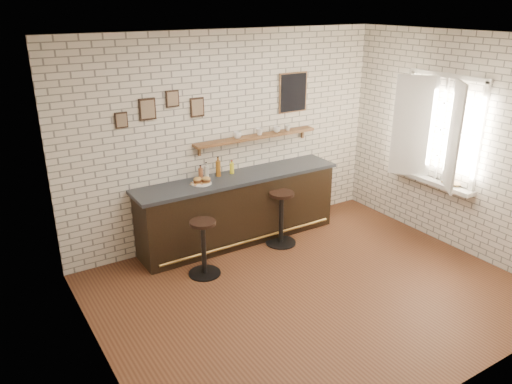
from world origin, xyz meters
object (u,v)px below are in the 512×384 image
Objects in this scene: bar_counter at (239,208)px; bar_stool_right at (281,216)px; bitters_bottle_brown at (201,174)px; shelf_cup_a at (237,135)px; book_upper at (446,182)px; condiment_bottle_yellow at (232,168)px; ciabatta_sandwich at (202,180)px; bitters_bottle_white at (207,172)px; sandwich_plate at (201,183)px; bitters_bottle_amber at (218,168)px; bar_stool_left at (204,246)px; shelf_cup_d at (288,128)px; book_lower at (448,184)px; shelf_cup_c at (277,129)px; shelf_cup_b at (259,132)px.

bar_counter is 3.86× the size of bar_stool_right.
bitters_bottle_brown is 0.77m from shelf_cup_a.
bar_counter is 0.80m from bitters_bottle_brown.
condiment_bottle_yellow is at bearing -173.71° from book_upper.
book_upper is (2.43, -1.81, -0.13)m from condiment_bottle_yellow.
ciabatta_sandwich is 1.10× the size of bitters_bottle_white.
sandwich_plate is 0.97× the size of bitters_bottle_amber.
bitters_bottle_brown is at bearing 64.74° from sandwich_plate.
bar_stool_right reaches higher than bar_stool_left.
shelf_cup_d reaches higher than condiment_bottle_yellow.
shelf_cup_a reaches higher than bitters_bottle_white.
bar_stool_left is 3.51m from book_lower.
bitters_bottle_amber is 3.24m from book_lower.
sandwich_plate is at bearing 158.33° from bar_stool_right.
shelf_cup_c is 1.27× the size of shelf_cup_d.
bitters_bottle_brown reaches higher than ciabatta_sandwich.
bitters_bottle_white reaches higher than sandwich_plate.
bar_stool_left is 6.96× the size of shelf_cup_b.
ciabatta_sandwich is 1.33× the size of condiment_bottle_yellow.
book_upper is at bearing -31.68° from bitters_bottle_brown.
bitters_bottle_brown is 0.87× the size of book_upper.
shelf_cup_a reaches higher than ciabatta_sandwich.
bar_counter reaches higher than book_upper.
shelf_cup_d is at bearing 2.44° from bitters_bottle_amber.
ciabatta_sandwich is at bearing 150.03° from book_lower.
bar_counter is 14.59× the size of bitters_bottle_brown.
bitters_bottle_white is 1.02m from shelf_cup_b.
book_lower is (1.62, -1.90, -0.60)m from shelf_cup_c.
bitters_bottle_amber is at bearing 180.00° from condiment_bottle_yellow.
bar_stool_left is at bearing 161.46° from book_lower.
shelf_cup_c is at bearing 174.00° from book_upper.
bar_counter is at bearing 0.63° from sandwich_plate.
condiment_bottle_yellow is at bearing -0.00° from bitters_bottle_amber.
shelf_cup_d is at bearing 2.12° from bitters_bottle_white.
bar_stool_right is 2.37m from book_upper.
book_lower is at bearing -37.17° from condiment_bottle_yellow.
ciabatta_sandwich is at bearing -134.51° from bitters_bottle_white.
shelf_cup_b reaches higher than bar_stool_left.
bar_counter is 1.32m from shelf_cup_c.
shelf_cup_c reaches higher than bar_counter.
bitters_bottle_white is at bearing 147.23° from bar_stool_right.
bitters_bottle_amber is (0.19, 0.00, 0.02)m from bitters_bottle_white.
sandwich_plate reaches higher than bar_stool_right.
condiment_bottle_yellow is at bearing 167.11° from shelf_cup_d.
shelf_cup_b is (1.07, 0.21, 0.53)m from sandwich_plate.
bar_stool_left is at bearing -116.46° from ciabatta_sandwich.
bar_stool_left is at bearing -145.10° from bar_counter.
shelf_cup_a is 0.51× the size of book_lower.
bar_counter is 1.44m from shelf_cup_d.
bitters_bottle_amber is at bearing 0.00° from bitters_bottle_brown.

